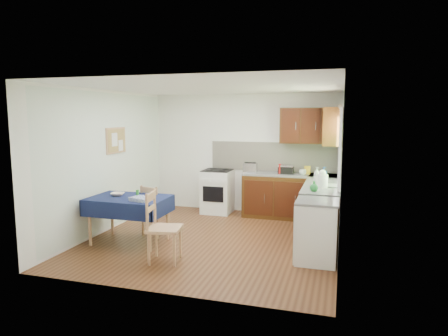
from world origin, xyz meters
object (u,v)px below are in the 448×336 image
(toaster, at_px, (250,168))
(dish_rack, at_px, (324,184))
(dining_table, at_px, (129,204))
(chair_far, at_px, (154,209))
(kettle, at_px, (322,180))
(chair_near, at_px, (161,225))
(sandwich_press, at_px, (286,169))

(toaster, height_order, dish_rack, toaster)
(dining_table, distance_m, chair_far, 0.54)
(dining_table, relative_size, toaster, 4.49)
(chair_far, xyz_separation_m, dish_rack, (2.79, 0.65, 0.46))
(toaster, bearing_deg, chair_far, -128.19)
(kettle, bearing_deg, chair_far, -170.82)
(chair_far, bearing_deg, chair_near, 132.66)
(chair_far, height_order, toaster, toaster)
(dish_rack, xyz_separation_m, kettle, (-0.02, -0.20, 0.11))
(chair_far, distance_m, sandwich_press, 2.78)
(sandwich_press, bearing_deg, dish_rack, -43.75)
(chair_far, bearing_deg, toaster, -113.22)
(dining_table, distance_m, dish_rack, 3.21)
(toaster, height_order, kettle, kettle)
(dining_table, height_order, chair_far, chair_far)
(chair_near, bearing_deg, sandwich_press, -34.14)
(chair_near, relative_size, sandwich_press, 3.40)
(sandwich_press, distance_m, dish_rack, 1.46)
(chair_far, distance_m, chair_near, 1.26)
(sandwich_press, height_order, dish_rack, dish_rack)
(dining_table, distance_m, toaster, 2.74)
(dining_table, distance_m, kettle, 3.13)
(toaster, height_order, sandwich_press, toaster)
(chair_far, height_order, sandwich_press, sandwich_press)
(dish_rack, bearing_deg, sandwich_press, 108.56)
(dining_table, bearing_deg, kettle, 40.56)
(chair_near, bearing_deg, dining_table, 44.37)
(toaster, bearing_deg, sandwich_press, 0.49)
(chair_far, relative_size, chair_near, 0.87)
(chair_near, relative_size, dish_rack, 2.43)
(chair_far, bearing_deg, kettle, -159.17)
(dining_table, relative_size, kettle, 4.20)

